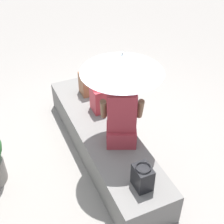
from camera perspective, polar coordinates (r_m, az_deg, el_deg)
name	(u,v)px	position (r m, az deg, el deg)	size (l,w,h in m)	color
ground_plane	(104,152)	(4.17, -1.49, -7.34)	(14.00, 14.00, 0.00)	gray
stone_bench	(104,141)	(4.02, -1.54, -5.26)	(2.57, 0.64, 0.41)	slate
person_seated	(122,116)	(3.46, 1.78, -0.70)	(0.39, 0.51, 0.90)	#992D38
parasol	(122,63)	(3.19, 1.86, 8.93)	(0.88, 0.88, 1.13)	#B7B7BC
handbag_black	(85,84)	(4.43, -4.88, 5.15)	(0.22, 0.16, 0.34)	brown
tote_bag_canvas	(98,99)	(4.08, -2.52, 2.32)	(0.22, 0.17, 0.36)	#B2333D
shoulder_bag_spare	(142,177)	(3.16, 5.59, -11.74)	(0.21, 0.16, 0.28)	black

